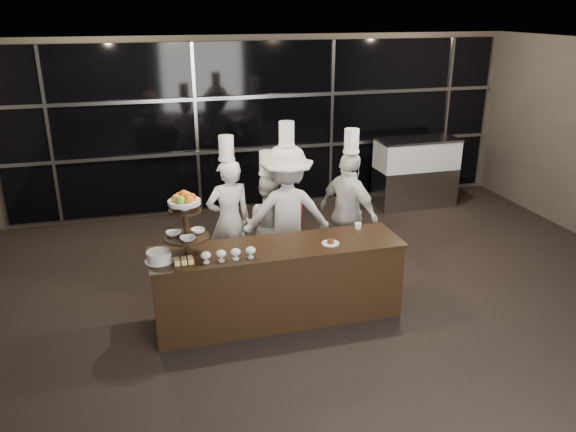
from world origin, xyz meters
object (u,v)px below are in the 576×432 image
object	(u,v)px
buffet_counter	(278,282)
chef_d	(349,212)
chef_c	(287,214)
layer_cake	(159,257)
chef_b	(267,223)
chef_a	(229,218)
display_case	(416,169)
display_stand	(185,220)

from	to	relation	value
buffet_counter	chef_d	distance (m)	1.60
chef_c	chef_d	distance (m)	0.86
layer_cake	chef_b	distance (m)	1.94
buffet_counter	layer_cake	world-z (taller)	layer_cake
chef_a	display_case	bearing A→B (deg)	28.09
display_stand	chef_d	bearing A→B (deg)	23.39
chef_b	buffet_counter	bearing A→B (deg)	-97.91
display_stand	chef_c	distance (m)	1.73
display_stand	layer_cake	distance (m)	0.48
buffet_counter	display_stand	xyz separation A→B (m)	(-1.00, -0.00, 0.87)
chef_b	chef_a	bearing A→B (deg)	179.72
layer_cake	chef_d	distance (m)	2.72
chef_a	chef_d	size ratio (longest dim) A/B	0.98
display_stand	display_case	bearing A→B (deg)	35.99
display_stand	chef_b	world-z (taller)	chef_b
layer_cake	chef_a	distance (m)	1.58
display_stand	chef_b	bearing A→B (deg)	45.66
display_case	chef_d	xyz separation A→B (m)	(-2.17, -2.23, 0.17)
chef_d	buffet_counter	bearing A→B (deg)	-141.83
chef_c	chef_d	world-z (taller)	chef_c
layer_cake	chef_a	size ratio (longest dim) A/B	0.15
display_stand	display_case	world-z (taller)	display_stand
buffet_counter	display_stand	world-z (taller)	display_stand
display_case	chef_b	size ratio (longest dim) A/B	0.85
display_case	chef_c	xyz separation A→B (m)	(-3.03, -2.22, 0.23)
display_case	chef_a	bearing A→B (deg)	-151.91
display_stand	chef_b	distance (m)	1.78
chef_d	chef_a	bearing A→B (deg)	171.51
display_stand	layer_cake	bearing A→B (deg)	-170.66
buffet_counter	display_case	bearing A→B (deg)	43.23
buffet_counter	chef_b	world-z (taller)	chef_b
display_case	chef_c	distance (m)	3.76
chef_c	buffet_counter	bearing A→B (deg)	-110.77
layer_cake	chef_a	world-z (taller)	chef_a
chef_d	chef_b	bearing A→B (deg)	167.64
chef_b	layer_cake	bearing A→B (deg)	-139.77
chef_a	chef_b	bearing A→B (deg)	-0.28
chef_c	chef_d	xyz separation A→B (m)	(0.85, -0.01, -0.06)
display_case	chef_d	world-z (taller)	chef_d
layer_cake	display_case	world-z (taller)	display_case
buffet_counter	chef_d	bearing A→B (deg)	38.17
layer_cake	display_case	xyz separation A→B (m)	(4.70, 3.24, -0.29)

